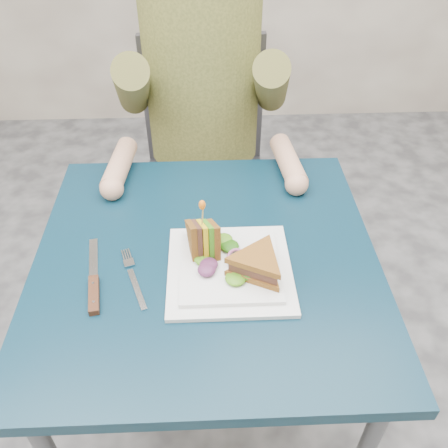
{
  "coord_description": "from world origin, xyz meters",
  "views": [
    {
      "loc": [
        0.01,
        -0.74,
        1.46
      ],
      "look_at": [
        0.04,
        -0.0,
        0.82
      ],
      "focal_mm": 38.0,
      "sensor_mm": 36.0,
      "label": 1
    }
  ],
  "objects_px": {
    "table": "(207,280)",
    "sandwich_upright": "(203,239)",
    "fork": "(134,279)",
    "knife": "(94,288)",
    "chair": "(205,154)",
    "sandwich_flat": "(258,264)",
    "diner": "(202,65)",
    "plate": "(230,268)"
  },
  "relations": [
    {
      "from": "sandwich_upright",
      "to": "knife",
      "type": "xyz_separation_m",
      "value": [
        -0.22,
        -0.08,
        -0.05
      ]
    },
    {
      "from": "fork",
      "to": "chair",
      "type": "bearing_deg",
      "value": 78.99
    },
    {
      "from": "plate",
      "to": "sandwich_flat",
      "type": "height_order",
      "value": "sandwich_flat"
    },
    {
      "from": "fork",
      "to": "knife",
      "type": "xyz_separation_m",
      "value": [
        -0.08,
        -0.02,
        0.0
      ]
    },
    {
      "from": "sandwich_upright",
      "to": "knife",
      "type": "bearing_deg",
      "value": -159.43
    },
    {
      "from": "diner",
      "to": "sandwich_flat",
      "type": "bearing_deg",
      "value": -81.16
    },
    {
      "from": "fork",
      "to": "plate",
      "type": "bearing_deg",
      "value": 4.81
    },
    {
      "from": "table",
      "to": "sandwich_upright",
      "type": "distance_m",
      "value": 0.13
    },
    {
      "from": "fork",
      "to": "knife",
      "type": "relative_size",
      "value": 0.79
    },
    {
      "from": "knife",
      "to": "diner",
      "type": "bearing_deg",
      "value": 71.49
    },
    {
      "from": "sandwich_upright",
      "to": "diner",
      "type": "bearing_deg",
      "value": 89.58
    },
    {
      "from": "table",
      "to": "fork",
      "type": "relative_size",
      "value": 4.3
    },
    {
      "from": "diner",
      "to": "knife",
      "type": "distance_m",
      "value": 0.74
    },
    {
      "from": "chair",
      "to": "sandwich_upright",
      "type": "height_order",
      "value": "chair"
    },
    {
      "from": "plate",
      "to": "knife",
      "type": "relative_size",
      "value": 1.18
    },
    {
      "from": "sandwich_upright",
      "to": "knife",
      "type": "relative_size",
      "value": 0.61
    },
    {
      "from": "table",
      "to": "knife",
      "type": "xyz_separation_m",
      "value": [
        -0.23,
        -0.09,
        0.09
      ]
    },
    {
      "from": "plate",
      "to": "sandwich_upright",
      "type": "xyz_separation_m",
      "value": [
        -0.05,
        0.04,
        0.05
      ]
    },
    {
      "from": "plate",
      "to": "knife",
      "type": "height_order",
      "value": "plate"
    },
    {
      "from": "sandwich_upright",
      "to": "chair",
      "type": "bearing_deg",
      "value": 89.65
    },
    {
      "from": "sandwich_upright",
      "to": "fork",
      "type": "distance_m",
      "value": 0.17
    },
    {
      "from": "diner",
      "to": "fork",
      "type": "relative_size",
      "value": 4.27
    },
    {
      "from": "diner",
      "to": "plate",
      "type": "xyz_separation_m",
      "value": [
        0.05,
        -0.65,
        -0.18
      ]
    },
    {
      "from": "chair",
      "to": "knife",
      "type": "xyz_separation_m",
      "value": [
        -0.23,
        -0.8,
        0.2
      ]
    },
    {
      "from": "chair",
      "to": "fork",
      "type": "bearing_deg",
      "value": -101.01
    },
    {
      "from": "diner",
      "to": "chair",
      "type": "bearing_deg",
      "value": 90.0
    },
    {
      "from": "plate",
      "to": "sandwich_upright",
      "type": "height_order",
      "value": "sandwich_upright"
    },
    {
      "from": "plate",
      "to": "diner",
      "type": "bearing_deg",
      "value": 94.37
    },
    {
      "from": "table",
      "to": "sandwich_upright",
      "type": "bearing_deg",
      "value": -127.42
    },
    {
      "from": "diner",
      "to": "fork",
      "type": "height_order",
      "value": "diner"
    },
    {
      "from": "chair",
      "to": "sandwich_flat",
      "type": "height_order",
      "value": "chair"
    },
    {
      "from": "sandwich_flat",
      "to": "sandwich_upright",
      "type": "relative_size",
      "value": 1.36
    },
    {
      "from": "chair",
      "to": "knife",
      "type": "distance_m",
      "value": 0.85
    },
    {
      "from": "table",
      "to": "chair",
      "type": "xyz_separation_m",
      "value": [
        0.0,
        0.71,
        -0.11
      ]
    },
    {
      "from": "chair",
      "to": "sandwich_flat",
      "type": "bearing_deg",
      "value": -82.41
    },
    {
      "from": "table",
      "to": "knife",
      "type": "relative_size",
      "value": 3.4
    },
    {
      "from": "sandwich_flat",
      "to": "chair",
      "type": "bearing_deg",
      "value": 97.59
    },
    {
      "from": "chair",
      "to": "knife",
      "type": "bearing_deg",
      "value": -106.05
    },
    {
      "from": "fork",
      "to": "knife",
      "type": "distance_m",
      "value": 0.08
    },
    {
      "from": "plate",
      "to": "fork",
      "type": "relative_size",
      "value": 1.49
    },
    {
      "from": "diner",
      "to": "sandwich_upright",
      "type": "bearing_deg",
      "value": -90.42
    },
    {
      "from": "fork",
      "to": "knife",
      "type": "height_order",
      "value": "knife"
    }
  ]
}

